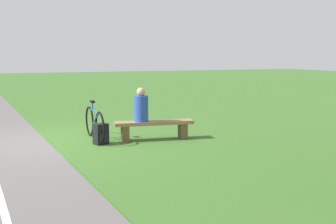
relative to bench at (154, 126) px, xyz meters
name	(u,v)px	position (x,y,z in m)	size (l,w,h in m)	color
ground_plane	(46,143)	(2.39, -0.62, -0.31)	(80.00, 80.00, 0.00)	#3D6B28
paved_path	(4,211)	(3.35, 3.38, -0.30)	(2.57, 36.00, 0.02)	#66605E
path_centre_line	(4,211)	(3.35, 3.38, -0.29)	(0.10, 32.00, 0.00)	silver
bench	(154,126)	(0.00, 0.00, 0.00)	(1.88, 0.66, 0.44)	#937047
person_seated	(141,107)	(0.30, -0.05, 0.48)	(0.37, 0.37, 0.79)	#2847B7
bicycle	(94,123)	(1.29, -0.55, 0.07)	(0.08, 1.72, 0.91)	black
backpack	(101,134)	(1.27, 0.00, -0.08)	(0.35, 0.33, 0.46)	black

